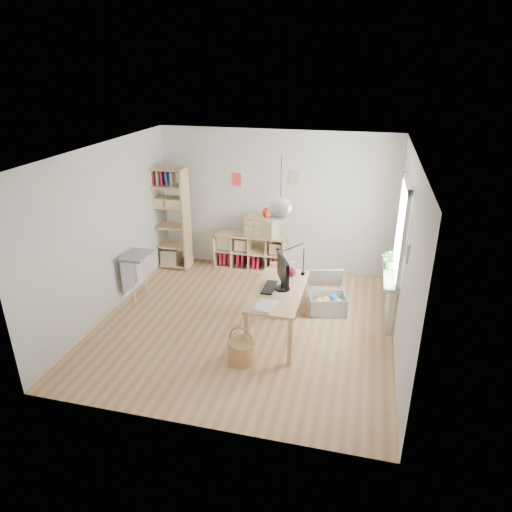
% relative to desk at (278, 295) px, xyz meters
% --- Properties ---
extents(ground, '(4.50, 4.50, 0.00)m').
position_rel_desk_xyz_m(ground, '(-0.55, 0.15, -0.66)').
color(ground, tan).
rests_on(ground, ground).
extents(room_shell, '(4.50, 4.50, 4.50)m').
position_rel_desk_xyz_m(room_shell, '(-0.00, 0.00, 1.34)').
color(room_shell, silver).
rests_on(room_shell, ground).
extents(window_unit, '(0.07, 1.16, 1.46)m').
position_rel_desk_xyz_m(window_unit, '(1.68, 0.75, 0.89)').
color(window_unit, white).
rests_on(window_unit, ground).
extents(radiator, '(0.10, 0.80, 0.80)m').
position_rel_desk_xyz_m(radiator, '(1.64, 0.75, -0.26)').
color(radiator, white).
rests_on(radiator, ground).
extents(windowsill, '(0.22, 1.20, 0.06)m').
position_rel_desk_xyz_m(windowsill, '(1.59, 0.75, 0.17)').
color(windowsill, silver).
rests_on(windowsill, radiator).
extents(desk, '(0.70, 1.50, 0.75)m').
position_rel_desk_xyz_m(desk, '(0.00, 0.00, 0.00)').
color(desk, tan).
rests_on(desk, ground).
extents(cube_shelf, '(1.40, 0.38, 0.72)m').
position_rel_desk_xyz_m(cube_shelf, '(-1.02, 2.23, -0.36)').
color(cube_shelf, tan).
rests_on(cube_shelf, ground).
extents(tall_bookshelf, '(0.80, 0.38, 2.00)m').
position_rel_desk_xyz_m(tall_bookshelf, '(-2.59, 1.95, 0.43)').
color(tall_bookshelf, tan).
rests_on(tall_bookshelf, ground).
extents(side_table, '(0.40, 0.55, 0.85)m').
position_rel_desk_xyz_m(side_table, '(-2.59, 0.50, 0.01)').
color(side_table, gray).
rests_on(side_table, ground).
extents(chair, '(0.51, 0.51, 0.85)m').
position_rel_desk_xyz_m(chair, '(-0.04, 0.64, -0.17)').
color(chair, gray).
rests_on(chair, ground).
extents(wicker_basket, '(0.39, 0.39, 0.54)m').
position_rel_desk_xyz_m(wicker_basket, '(-0.34, -0.80, -0.48)').
color(wicker_basket, '#AD7D4E').
rests_on(wicker_basket, ground).
extents(storage_chest, '(0.74, 0.80, 0.64)m').
position_rel_desk_xyz_m(storage_chest, '(0.65, 0.89, -0.45)').
color(storage_chest, beige).
rests_on(storage_chest, ground).
extents(monitor, '(0.27, 0.54, 0.50)m').
position_rel_desk_xyz_m(monitor, '(0.05, 0.03, 0.37)').
color(monitor, black).
rests_on(monitor, desk).
extents(keyboard, '(0.17, 0.44, 0.02)m').
position_rel_desk_xyz_m(keyboard, '(-0.14, 0.02, 0.10)').
color(keyboard, black).
rests_on(keyboard, desk).
extents(task_lamp, '(0.45, 0.17, 0.48)m').
position_rel_desk_xyz_m(task_lamp, '(0.05, 0.53, 0.42)').
color(task_lamp, black).
rests_on(task_lamp, desk).
extents(yarn_ball, '(0.15, 0.15, 0.15)m').
position_rel_desk_xyz_m(yarn_ball, '(0.10, 0.47, 0.17)').
color(yarn_ball, '#460914').
rests_on(yarn_ball, desk).
extents(paper_tray, '(0.32, 0.37, 0.03)m').
position_rel_desk_xyz_m(paper_tray, '(-0.08, -0.55, 0.11)').
color(paper_tray, silver).
rests_on(paper_tray, desk).
extents(drawer_chest, '(0.71, 0.48, 0.37)m').
position_rel_desk_xyz_m(drawer_chest, '(-0.78, 2.19, 0.25)').
color(drawer_chest, tan).
rests_on(drawer_chest, cube_shelf).
extents(red_vase, '(0.17, 0.17, 0.21)m').
position_rel_desk_xyz_m(red_vase, '(-0.67, 2.19, 0.54)').
color(red_vase, maroon).
rests_on(red_vase, drawer_chest).
extents(potted_plant, '(0.33, 0.29, 0.34)m').
position_rel_desk_xyz_m(potted_plant, '(1.57, 0.90, 0.37)').
color(potted_plant, '#386726').
rests_on(potted_plant, windowsill).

